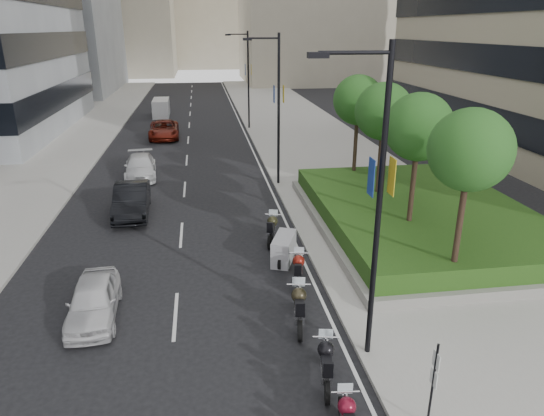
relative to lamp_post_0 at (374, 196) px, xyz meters
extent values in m
plane|color=black|center=(-4.14, -1.00, -5.07)|extent=(160.00, 160.00, 0.00)
cube|color=#9E9B93|center=(4.86, 29.00, -4.99)|extent=(10.00, 100.00, 0.15)
cube|color=#9E9B93|center=(-16.14, 29.00, -4.99)|extent=(8.00, 100.00, 0.15)
cube|color=silver|center=(-0.44, 29.00, -5.06)|extent=(0.12, 100.00, 0.01)
cube|color=silver|center=(-5.64, 29.00, -5.06)|extent=(0.12, 100.00, 0.01)
cube|color=gray|center=(5.86, 9.00, -4.72)|extent=(10.00, 14.00, 0.40)
cube|color=#174212|center=(5.86, 9.00, -4.12)|extent=(9.40, 13.40, 0.80)
cylinder|color=#332319|center=(4.36, 3.00, -2.52)|extent=(0.22, 0.22, 4.00)
sphere|color=#174A1A|center=(4.36, 3.00, 0.38)|extent=(2.80, 2.80, 2.80)
cylinder|color=#332319|center=(4.36, 7.00, -2.52)|extent=(0.22, 0.22, 4.00)
sphere|color=#174A1A|center=(4.36, 7.00, 0.38)|extent=(2.80, 2.80, 2.80)
cylinder|color=#332319|center=(4.36, 11.00, -2.52)|extent=(0.22, 0.22, 4.00)
sphere|color=#174A1A|center=(4.36, 11.00, 0.38)|extent=(2.80, 2.80, 2.80)
cylinder|color=#332319|center=(4.36, 15.00, -2.52)|extent=(0.22, 0.22, 4.00)
sphere|color=#174A1A|center=(4.36, 15.00, 0.38)|extent=(2.80, 2.80, 2.80)
cylinder|color=black|center=(0.16, 0.00, -0.57)|extent=(0.16, 0.16, 9.00)
cylinder|color=black|center=(-0.74, 0.00, 3.63)|extent=(1.80, 0.10, 0.10)
cube|color=black|center=(-1.64, 0.00, 3.58)|extent=(0.50, 0.22, 0.14)
cube|color=gold|center=(0.44, 0.00, 0.53)|extent=(0.02, 0.45, 1.00)
cube|color=navy|center=(-0.12, 0.00, 0.53)|extent=(0.02, 0.45, 1.00)
cylinder|color=black|center=(0.16, 17.00, -0.57)|extent=(0.16, 0.16, 9.00)
cylinder|color=black|center=(-0.74, 17.00, 3.63)|extent=(1.80, 0.10, 0.10)
cube|color=black|center=(-1.64, 17.00, 3.58)|extent=(0.50, 0.22, 0.14)
cube|color=gold|center=(0.44, 17.00, 0.53)|extent=(0.02, 0.45, 1.00)
cube|color=navy|center=(-0.12, 17.00, 0.53)|extent=(0.02, 0.45, 1.00)
cylinder|color=black|center=(0.16, 35.00, -0.57)|extent=(0.16, 0.16, 9.00)
cylinder|color=black|center=(-0.74, 35.00, 3.63)|extent=(1.80, 0.10, 0.10)
cube|color=black|center=(-1.64, 35.00, 3.58)|extent=(0.50, 0.22, 0.14)
cube|color=gold|center=(0.44, 35.00, 0.53)|extent=(0.02, 0.45, 1.00)
cube|color=navy|center=(-0.12, 35.00, 0.53)|extent=(0.02, 0.45, 1.00)
cylinder|color=black|center=(0.66, -3.00, -3.82)|extent=(0.06, 0.06, 2.50)
cube|color=silver|center=(0.66, -3.00, -3.02)|extent=(0.02, 0.32, 0.42)
cube|color=silver|center=(0.66, -3.00, -3.52)|extent=(0.02, 0.32, 0.42)
cylinder|color=black|center=(-1.30, -2.32, -4.78)|extent=(0.17, 0.59, 0.58)
sphere|color=maroon|center=(-1.34, -2.80, -4.26)|extent=(0.45, 0.45, 0.45)
cylinder|color=silver|center=(-1.32, -2.55, -4.06)|extent=(0.69, 0.11, 0.05)
cylinder|color=black|center=(-1.53, -1.75, -4.75)|extent=(0.24, 0.63, 0.62)
cylinder|color=black|center=(-1.22, -0.18, -4.75)|extent=(0.24, 0.63, 0.62)
cube|color=silver|center=(-1.39, -1.02, -4.58)|extent=(0.46, 0.89, 0.42)
sphere|color=black|center=(-1.32, -0.69, -4.20)|extent=(0.48, 0.48, 0.48)
cube|color=black|center=(-1.44, -1.31, -4.26)|extent=(0.42, 0.79, 0.16)
cylinder|color=silver|center=(-1.27, -0.43, -3.98)|extent=(0.74, 0.20, 0.05)
cylinder|color=black|center=(-1.70, 1.02, -4.73)|extent=(0.23, 0.68, 0.67)
cylinder|color=black|center=(-1.43, 2.73, -4.73)|extent=(0.23, 0.68, 0.67)
cube|color=silver|center=(-1.57, 1.82, -4.55)|extent=(0.47, 0.96, 0.45)
sphere|color=#2E2919|center=(-1.51, 2.17, -4.13)|extent=(0.52, 0.52, 0.52)
cube|color=black|center=(-1.62, 1.50, -4.20)|extent=(0.43, 0.85, 0.17)
cylinder|color=silver|center=(-1.47, 2.46, -3.90)|extent=(0.80, 0.18, 0.05)
cylinder|color=black|center=(-1.24, 3.76, -4.76)|extent=(0.25, 0.62, 0.61)
cylinder|color=black|center=(-0.88, 5.30, -4.76)|extent=(0.25, 0.62, 0.61)
cube|color=silver|center=(-1.07, 4.48, -4.59)|extent=(0.48, 0.88, 0.41)
sphere|color=maroon|center=(-1.00, 4.80, -4.22)|extent=(0.47, 0.47, 0.47)
cube|color=black|center=(-1.14, 4.19, -4.28)|extent=(0.44, 0.78, 0.16)
cylinder|color=silver|center=(-0.94, 5.06, -4.00)|extent=(0.72, 0.21, 0.05)
cylinder|color=black|center=(-1.52, 5.90, -4.79)|extent=(0.29, 0.55, 0.55)
cylinder|color=black|center=(-1.03, 7.22, -4.79)|extent=(0.29, 0.55, 0.55)
cube|color=gray|center=(-1.27, 6.56, -4.49)|extent=(1.35, 2.00, 1.10)
cylinder|color=black|center=(-1.70, 7.83, -4.75)|extent=(0.28, 0.64, 0.63)
cylinder|color=black|center=(-1.27, 9.41, -4.75)|extent=(0.28, 0.64, 0.63)
cube|color=silver|center=(-1.50, 8.57, -4.57)|extent=(0.52, 0.92, 0.43)
sphere|color=#2D2D19|center=(-1.41, 8.90, -4.19)|extent=(0.49, 0.49, 0.49)
cube|color=black|center=(-1.58, 8.28, -4.25)|extent=(0.48, 0.81, 0.16)
cylinder|color=silver|center=(-1.34, 9.17, -3.96)|extent=(0.74, 0.25, 0.05)
imported|color=silver|center=(-8.32, 3.30, -4.40)|extent=(1.78, 3.98, 1.33)
imported|color=black|center=(-8.24, 13.13, -4.26)|extent=(1.93, 4.94, 1.60)
imported|color=silver|center=(-8.54, 20.09, -4.37)|extent=(2.36, 4.96, 1.39)
imported|color=#60150B|center=(-7.75, 32.13, -4.30)|extent=(2.72, 5.59, 1.53)
cube|color=silver|center=(-8.74, 43.75, -4.13)|extent=(1.74, 4.45, 1.86)
cube|color=silver|center=(-8.74, 42.07, -4.58)|extent=(1.70, 1.08, 0.98)
cylinder|color=black|center=(-9.45, 42.15, -4.76)|extent=(0.22, 0.62, 0.62)
cylinder|color=black|center=(-8.03, 42.15, -4.76)|extent=(0.22, 0.62, 0.62)
cylinder|color=black|center=(-9.45, 45.17, -4.76)|extent=(0.22, 0.62, 0.62)
cylinder|color=black|center=(-8.03, 45.17, -4.76)|extent=(0.22, 0.62, 0.62)
camera|label=1|loc=(-4.44, -11.58, 4.19)|focal=32.00mm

